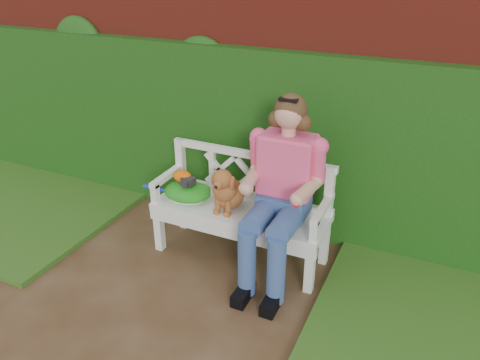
% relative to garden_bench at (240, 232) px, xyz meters
% --- Properties ---
extents(ground, '(60.00, 60.00, 0.00)m').
position_rel_garden_bench_xyz_m(ground, '(-0.29, -1.06, -0.24)').
color(ground, '#402411').
extents(brick_wall, '(10.00, 0.30, 2.20)m').
position_rel_garden_bench_xyz_m(brick_wall, '(-0.29, 0.84, 0.86)').
color(brick_wall, maroon).
rests_on(brick_wall, ground).
extents(ivy_hedge, '(10.00, 0.18, 1.70)m').
position_rel_garden_bench_xyz_m(ivy_hedge, '(-0.29, 0.62, 0.61)').
color(ivy_hedge, '#225717').
rests_on(ivy_hedge, ground).
extents(grass_left, '(2.60, 2.00, 0.05)m').
position_rel_garden_bench_xyz_m(grass_left, '(-2.69, -0.16, -0.21)').
color(grass_left, '#1B3D11').
rests_on(grass_left, ground).
extents(garden_bench, '(1.64, 0.79, 0.48)m').
position_rel_garden_bench_xyz_m(garden_bench, '(0.00, 0.00, 0.00)').
color(garden_bench, white).
rests_on(garden_bench, ground).
extents(seated_woman, '(0.91, 1.04, 1.54)m').
position_rel_garden_bench_xyz_m(seated_woman, '(0.39, -0.02, 0.53)').
color(seated_woman, '#E7425A').
rests_on(seated_woman, ground).
extents(dog, '(0.34, 0.41, 0.40)m').
position_rel_garden_bench_xyz_m(dog, '(-0.09, -0.04, 0.44)').
color(dog, '#A65C3B').
rests_on(dog, garden_bench).
extents(tennis_racket, '(0.68, 0.31, 0.03)m').
position_rel_garden_bench_xyz_m(tennis_racket, '(-0.54, -0.02, 0.26)').
color(tennis_racket, white).
rests_on(tennis_racket, garden_bench).
extents(green_bag, '(0.44, 0.35, 0.15)m').
position_rel_garden_bench_xyz_m(green_bag, '(-0.50, -0.04, 0.31)').
color(green_bag, green).
rests_on(green_bag, garden_bench).
extents(camera_item, '(0.12, 0.09, 0.07)m').
position_rel_garden_bench_xyz_m(camera_item, '(-0.47, -0.05, 0.42)').
color(camera_item, '#252525').
rests_on(camera_item, green_bag).
extents(baseball_glove, '(0.17, 0.13, 0.11)m').
position_rel_garden_bench_xyz_m(baseball_glove, '(-0.55, -0.02, 0.44)').
color(baseball_glove, '#F25906').
rests_on(baseball_glove, green_bag).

